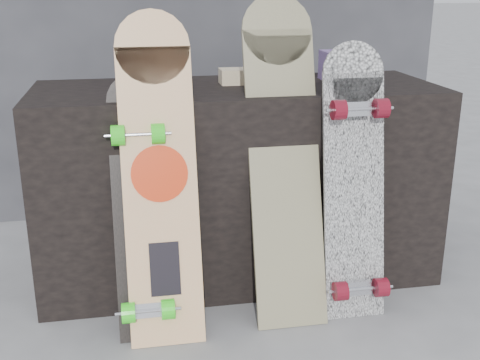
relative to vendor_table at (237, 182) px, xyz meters
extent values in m
plane|color=slate|center=(0.00, -0.50, -0.40)|extent=(60.00, 60.00, 0.00)
cube|color=black|center=(0.00, 0.00, 0.00)|extent=(1.60, 0.60, 0.80)
cube|color=#323237|center=(0.00, 0.85, 0.70)|extent=(2.40, 0.20, 2.20)
cube|color=#493062|center=(-0.36, 0.13, 0.45)|extent=(0.18, 0.12, 0.10)
cube|color=#493062|center=(0.45, 0.08, 0.46)|extent=(0.14, 0.14, 0.12)
cube|color=#D1B78C|center=(0.05, 0.06, 0.43)|extent=(0.22, 0.10, 0.06)
cube|color=beige|center=(-0.34, -0.38, 0.09)|extent=(0.26, 0.30, 0.99)
cylinder|color=beige|center=(-0.34, -0.24, 0.58)|extent=(0.26, 0.09, 0.25)
cylinder|color=red|center=(-0.34, -0.37, 0.17)|extent=(0.19, 0.06, 0.19)
cube|color=black|center=(-0.34, -0.46, -0.14)|extent=(0.10, 0.05, 0.18)
cube|color=beige|center=(0.12, -0.33, 0.11)|extent=(0.26, 0.35, 1.03)
cylinder|color=beige|center=(0.12, -0.16, 0.63)|extent=(0.26, 0.10, 0.25)
cube|color=white|center=(0.36, -0.39, 0.04)|extent=(0.23, 0.18, 0.89)
cylinder|color=white|center=(0.36, -0.31, 0.49)|extent=(0.23, 0.05, 0.22)
cube|color=silver|center=(0.36, -0.49, -0.27)|extent=(0.09, 0.04, 0.05)
cylinder|color=maroon|center=(0.28, -0.51, -0.26)|extent=(0.05, 0.07, 0.07)
cylinder|color=maroon|center=(0.44, -0.51, -0.26)|extent=(0.05, 0.07, 0.07)
cube|color=silver|center=(0.36, -0.37, 0.37)|extent=(0.09, 0.04, 0.05)
cylinder|color=maroon|center=(0.28, -0.39, 0.37)|extent=(0.05, 0.07, 0.07)
cylinder|color=maroon|center=(0.44, -0.39, 0.37)|extent=(0.05, 0.07, 0.07)
cube|color=black|center=(-0.40, -0.36, 0.00)|extent=(0.20, 0.26, 0.80)
cylinder|color=black|center=(-0.40, -0.24, 0.40)|extent=(0.20, 0.07, 0.20)
cube|color=silver|center=(-0.40, -0.49, -0.28)|extent=(0.09, 0.04, 0.06)
cylinder|color=#33F422|center=(-0.47, -0.51, -0.27)|extent=(0.05, 0.07, 0.07)
cylinder|color=#33F422|center=(-0.33, -0.51, -0.27)|extent=(0.05, 0.07, 0.07)
cube|color=silver|center=(-0.40, -0.31, 0.30)|extent=(0.09, 0.04, 0.06)
cylinder|color=#33F422|center=(-0.47, -0.33, 0.30)|extent=(0.05, 0.07, 0.07)
cylinder|color=#33F422|center=(-0.33, -0.33, 0.30)|extent=(0.05, 0.07, 0.07)
camera|label=1|loc=(-0.42, -2.33, 0.80)|focal=45.00mm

